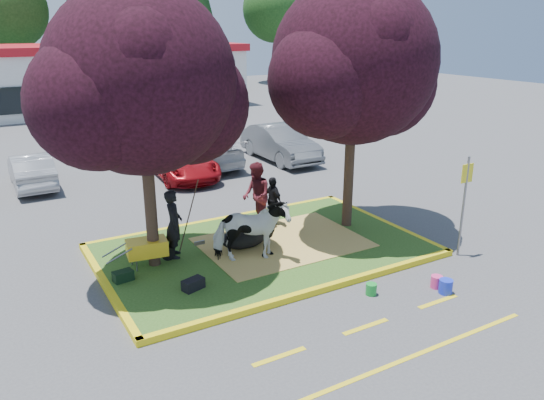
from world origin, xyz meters
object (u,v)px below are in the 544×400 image
sign_post (465,195)px  bucket_green (371,289)px  wheelbarrow (147,248)px  car_silver (31,170)px  bucket_pink (436,282)px  handler (174,224)px  bucket_blue (446,286)px  cow (251,231)px  calf (244,237)px

sign_post → bucket_green: (-3.34, -0.52, -1.50)m
wheelbarrow → sign_post: sign_post is taller
sign_post → car_silver: 15.01m
bucket_green → bucket_pink: bearing=-17.9°
handler → bucket_blue: handler is taller
cow → bucket_pink: 4.48m
bucket_green → car_silver: 13.78m
sign_post → bucket_pink: 2.57m
calf → bucket_blue: calf is taller
handler → bucket_blue: 6.58m
cow → bucket_pink: bearing=-118.1°
calf → car_silver: (-4.05, 9.21, 0.20)m
handler → sign_post: 7.31m
handler → sign_post: sign_post is taller
bucket_pink → bucket_blue: (-0.02, -0.29, 0.02)m
wheelbarrow → sign_post: (7.24, -3.14, 1.04)m
sign_post → bucket_green: bearing=-171.1°
sign_post → car_silver: (-8.78, 12.14, -1.00)m
handler → bucket_blue: (4.63, -4.60, -0.86)m
calf → wheelbarrow: 2.53m
sign_post → bucket_green: size_ratio=10.03×
bucket_green → bucket_blue: size_ratio=0.81×
bucket_pink → car_silver: 14.87m
bucket_blue → car_silver: size_ratio=0.08×
wheelbarrow → handler: bearing=19.6°
bucket_pink → handler: bearing=137.2°
sign_post → bucket_blue: sign_post is taller
bucket_blue → cow: bearing=132.2°
bucket_pink → bucket_blue: size_ratio=0.88×
sign_post → bucket_pink: sign_post is taller
sign_post → bucket_green: 3.70m
cow → wheelbarrow: 2.53m
sign_post → cow: bearing=156.9°
sign_post → bucket_pink: (-1.84, -1.01, -1.49)m
cow → wheelbarrow: size_ratio=1.07×
handler → bucket_green: 5.03m
calf → handler: bearing=-174.1°
calf → sign_post: (4.73, -2.92, 1.20)m
bucket_green → calf: bearing=112.0°
calf → car_silver: car_silver is taller
wheelbarrow → bucket_green: (3.90, -3.66, -0.46)m
cow → car_silver: cow is taller
bucket_green → bucket_blue: bearing=-27.7°
wheelbarrow → bucket_blue: bearing=-31.7°
calf → bucket_green: 3.72m
wheelbarrow → car_silver: (-1.54, 8.99, 0.04)m
wheelbarrow → sign_post: 7.96m
bucket_blue → bucket_pink: bearing=85.3°
calf → sign_post: 5.69m
sign_post → car_silver: sign_post is taller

